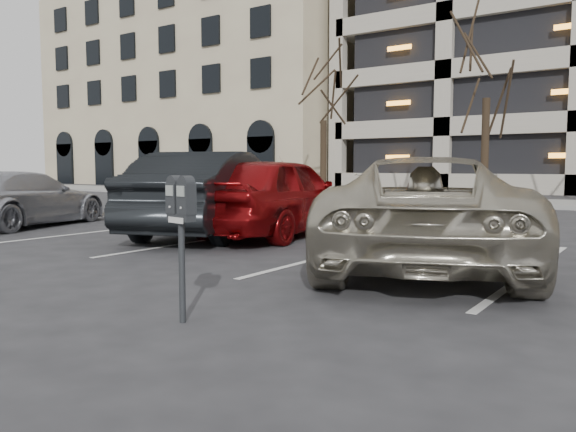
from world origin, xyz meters
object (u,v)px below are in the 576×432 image
object	(u,v)px
tree_b	(488,33)
car_silver	(23,199)
tree_a	(324,73)
car_red	(277,196)
suv_silver	(424,211)
car_dark	(213,194)
parking_meter	(181,213)

from	to	relation	value
tree_b	car_silver	distance (m)	16.66
tree_a	car_red	distance (m)	14.80
suv_silver	car_silver	distance (m)	9.34
car_red	tree_b	bearing A→B (deg)	-98.65
tree_b	car_dark	size ratio (longest dim) A/B	1.74
tree_a	parking_meter	bearing A→B (deg)	-62.39
tree_b	suv_silver	size ratio (longest dim) A/B	1.47
car_red	car_dark	world-z (taller)	car_dark
parking_meter	tree_b	bearing A→B (deg)	108.55
car_silver	suv_silver	bearing A→B (deg)	164.99
car_dark	car_red	bearing A→B (deg)	-172.57
tree_b	car_red	world-z (taller)	tree_b
tree_b	parking_meter	size ratio (longest dim) A/B	6.91
tree_a	parking_meter	distance (m)	20.80
tree_a	car_dark	distance (m)	14.85
car_silver	car_red	bearing A→B (deg)	-179.14
tree_a	car_red	world-z (taller)	tree_a
parking_meter	suv_silver	distance (m)	4.07
car_silver	car_dark	bearing A→B (deg)	178.34
tree_a	car_red	size ratio (longest dim) A/B	1.64
tree_a	tree_b	size ratio (longest dim) A/B	0.87
car_dark	tree_a	bearing A→B (deg)	-88.02
car_red	car_silver	xyz separation A→B (m)	(-5.75, -1.90, -0.16)
car_red	tree_a	bearing A→B (deg)	-68.78
suv_silver	parking_meter	bearing A→B (deg)	59.41
tree_b	car_red	xyz separation A→B (m)	(-0.54, -12.47, -5.46)
tree_a	suv_silver	size ratio (longest dim) A/B	1.28
suv_silver	car_red	distance (m)	3.89
suv_silver	car_silver	size ratio (longest dim) A/B	1.36
car_red	car_silver	size ratio (longest dim) A/B	1.06
tree_a	car_silver	size ratio (longest dim) A/B	1.74
tree_a	parking_meter	xyz separation A→B (m)	(9.41, -18.00, -4.49)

